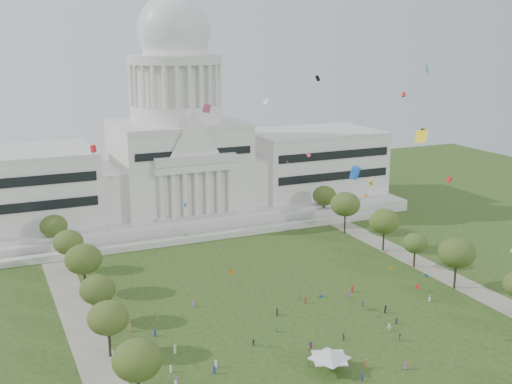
% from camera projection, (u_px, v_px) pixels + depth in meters
% --- Properties ---
extents(ground, '(400.00, 400.00, 0.00)m').
position_uv_depth(ground, '(344.00, 350.00, 133.67)').
color(ground, '#2D4417').
rests_on(ground, ground).
extents(capitol, '(160.00, 64.50, 91.30)m').
position_uv_depth(capitol, '(178.00, 155.00, 229.15)').
color(capitol, beige).
rests_on(capitol, ground).
extents(path_left, '(8.00, 160.00, 0.04)m').
position_uv_depth(path_left, '(85.00, 333.00, 141.27)').
color(path_left, gray).
rests_on(path_left, ground).
extents(path_right, '(8.00, 160.00, 0.04)m').
position_uv_depth(path_right, '(434.00, 270.00, 179.28)').
color(path_right, gray).
rests_on(path_right, ground).
extents(row_tree_l_1, '(8.86, 8.86, 12.59)m').
position_uv_depth(row_tree_l_1, '(137.00, 360.00, 111.47)').
color(row_tree_l_1, black).
rests_on(row_tree_l_1, ground).
extents(row_tree_l_2, '(8.42, 8.42, 11.97)m').
position_uv_depth(row_tree_l_2, '(108.00, 318.00, 129.17)').
color(row_tree_l_2, black).
rests_on(row_tree_l_2, ground).
extents(row_tree_r_2, '(9.55, 9.55, 13.58)m').
position_uv_depth(row_tree_r_2, '(457.00, 253.00, 164.33)').
color(row_tree_r_2, black).
rests_on(row_tree_r_2, ground).
extents(row_tree_l_3, '(8.12, 8.12, 11.55)m').
position_uv_depth(row_tree_l_3, '(98.00, 290.00, 144.35)').
color(row_tree_l_3, black).
rests_on(row_tree_l_3, ground).
extents(row_tree_r_3, '(7.01, 7.01, 9.98)m').
position_uv_depth(row_tree_r_3, '(415.00, 243.00, 180.16)').
color(row_tree_r_3, black).
rests_on(row_tree_r_3, ground).
extents(row_tree_l_4, '(9.29, 9.29, 13.21)m').
position_uv_depth(row_tree_l_4, '(83.00, 259.00, 160.49)').
color(row_tree_l_4, black).
rests_on(row_tree_l_4, ground).
extents(row_tree_r_4, '(9.19, 9.19, 13.06)m').
position_uv_depth(row_tree_r_4, '(384.00, 221.00, 193.58)').
color(row_tree_r_4, black).
rests_on(row_tree_r_4, ground).
extents(row_tree_l_5, '(8.33, 8.33, 11.85)m').
position_uv_depth(row_tree_l_5, '(68.00, 242.00, 176.76)').
color(row_tree_l_5, black).
rests_on(row_tree_l_5, ground).
extents(row_tree_r_5, '(9.82, 9.82, 13.96)m').
position_uv_depth(row_tree_r_5, '(345.00, 204.00, 210.80)').
color(row_tree_r_5, black).
rests_on(row_tree_r_5, ground).
extents(row_tree_l_6, '(8.19, 8.19, 11.64)m').
position_uv_depth(row_tree_l_6, '(54.00, 226.00, 192.23)').
color(row_tree_l_6, black).
rests_on(row_tree_l_6, ground).
extents(row_tree_r_6, '(8.42, 8.42, 11.97)m').
position_uv_depth(row_tree_r_6, '(324.00, 196.00, 228.03)').
color(row_tree_r_6, black).
rests_on(row_tree_r_6, ground).
extents(event_tent, '(11.55, 11.55, 4.98)m').
position_uv_depth(event_tent, '(330.00, 353.00, 124.60)').
color(event_tent, '#4C4C4C').
rests_on(event_tent, ground).
extents(person_0, '(0.96, 0.86, 1.65)m').
position_uv_depth(person_0, '(430.00, 298.00, 157.99)').
color(person_0, silver).
rests_on(person_0, ground).
extents(person_2, '(1.11, 0.98, 1.95)m').
position_uv_depth(person_2, '(386.00, 309.00, 151.44)').
color(person_2, '#26262B').
rests_on(person_2, ground).
extents(person_3, '(0.99, 1.14, 1.58)m').
position_uv_depth(person_3, '(389.00, 327.00, 142.58)').
color(person_3, silver).
rests_on(person_3, ground).
extents(person_4, '(0.58, 1.01, 1.68)m').
position_uv_depth(person_4, '(343.00, 337.00, 137.91)').
color(person_4, '#4C4C51').
rests_on(person_4, ground).
extents(person_5, '(1.41, 1.90, 1.91)m').
position_uv_depth(person_5, '(311.00, 346.00, 133.61)').
color(person_5, '#994C8C').
rests_on(person_5, ground).
extents(person_6, '(0.85, 0.98, 1.70)m').
position_uv_depth(person_6, '(406.00, 366.00, 125.75)').
color(person_6, '#994C8C').
rests_on(person_6, ground).
extents(person_7, '(0.83, 0.73, 1.90)m').
position_uv_depth(person_7, '(362.00, 377.00, 121.39)').
color(person_7, navy).
rests_on(person_7, ground).
extents(person_8, '(0.80, 0.59, 1.47)m').
position_uv_depth(person_8, '(253.00, 342.00, 135.52)').
color(person_8, '#26262B').
rests_on(person_8, ground).
extents(person_9, '(1.12, 1.20, 1.69)m').
position_uv_depth(person_9, '(400.00, 337.00, 137.63)').
color(person_9, '#26262B').
rests_on(person_9, ground).
extents(person_10, '(0.78, 1.10, 1.69)m').
position_uv_depth(person_10, '(363.00, 303.00, 155.08)').
color(person_10, '#994C8C').
rests_on(person_10, ground).
extents(distant_crowd, '(57.69, 42.36, 1.95)m').
position_uv_depth(distant_crowd, '(261.00, 332.00, 140.11)').
color(distant_crowd, '#994C8C').
rests_on(distant_crowd, ground).
extents(kite_swarm, '(93.51, 98.64, 54.62)m').
position_uv_depth(kite_swarm, '(338.00, 197.00, 129.94)').
color(kite_swarm, yellow).
rests_on(kite_swarm, ground).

